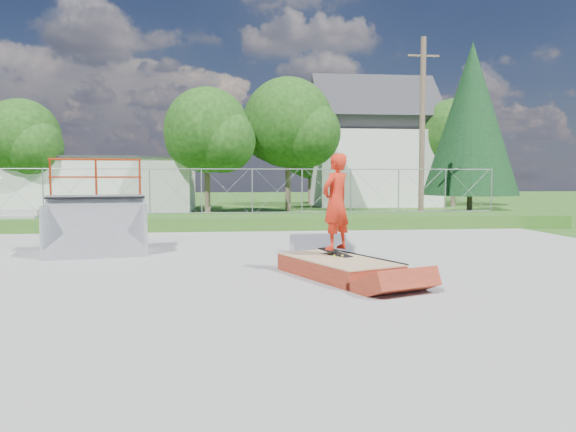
# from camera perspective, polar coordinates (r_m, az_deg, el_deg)

# --- Properties ---
(ground) EXTENTS (120.00, 120.00, 0.00)m
(ground) POSITION_cam_1_polar(r_m,az_deg,el_deg) (12.07, -1.22, -5.40)
(ground) COLOR #275016
(ground) RESTS_ON ground
(concrete_pad) EXTENTS (20.00, 16.00, 0.04)m
(concrete_pad) POSITION_cam_1_polar(r_m,az_deg,el_deg) (12.07, -1.22, -5.31)
(concrete_pad) COLOR #9C9B99
(concrete_pad) RESTS_ON ground
(grass_berm) EXTENTS (24.00, 3.00, 0.50)m
(grass_berm) POSITION_cam_1_polar(r_m,az_deg,el_deg) (21.45, -3.51, -0.61)
(grass_berm) COLOR #275016
(grass_berm) RESTS_ON ground
(grind_box) EXTENTS (2.19, 2.93, 0.39)m
(grind_box) POSITION_cam_1_polar(r_m,az_deg,el_deg) (10.99, 5.06, -5.30)
(grind_box) COLOR maroon
(grind_box) RESTS_ON concrete_pad
(quarter_pipe) EXTENTS (2.80, 2.50, 2.45)m
(quarter_pipe) POSITION_cam_1_polar(r_m,az_deg,el_deg) (14.91, -18.98, 0.92)
(quarter_pipe) COLOR #ADB0B5
(quarter_pipe) RESTS_ON concrete_pad
(flat_bank_ramp) EXTENTS (1.52, 1.61, 0.45)m
(flat_bank_ramp) POSITION_cam_1_polar(r_m,az_deg,el_deg) (13.97, 3.37, -3.19)
(flat_bank_ramp) COLOR #ADB0B5
(flat_bank_ramp) RESTS_ON concrete_pad
(skateboard) EXTENTS (0.63, 0.78, 0.13)m
(skateboard) POSITION_cam_1_polar(r_m,az_deg,el_deg) (11.35, 4.85, -3.78)
(skateboard) COLOR black
(skateboard) RESTS_ON grind_box
(skater) EXTENTS (0.83, 0.81, 1.93)m
(skater) POSITION_cam_1_polar(r_m,az_deg,el_deg) (11.26, 4.88, 1.08)
(skater) COLOR red
(skater) RESTS_ON grind_box
(concrete_stairs) EXTENTS (1.50, 1.60, 0.80)m
(concrete_stairs) POSITION_cam_1_polar(r_m,az_deg,el_deg) (21.92, -26.19, -0.52)
(concrete_stairs) COLOR #9C9B99
(concrete_stairs) RESTS_ON ground
(chain_link_fence) EXTENTS (20.00, 0.06, 1.80)m
(chain_link_fence) POSITION_cam_1_polar(r_m,az_deg,el_deg) (22.39, -3.65, 2.53)
(chain_link_fence) COLOR gray
(chain_link_fence) RESTS_ON grass_berm
(utility_building_flat) EXTENTS (10.00, 6.00, 3.00)m
(utility_building_flat) POSITION_cam_1_polar(r_m,az_deg,el_deg) (34.56, -17.98, 3.02)
(utility_building_flat) COLOR silver
(utility_building_flat) RESTS_ON ground
(gable_house) EXTENTS (8.40, 6.08, 8.94)m
(gable_house) POSITION_cam_1_polar(r_m,az_deg,el_deg) (39.22, 8.55, 6.68)
(gable_house) COLOR silver
(gable_house) RESTS_ON ground
(utility_pole) EXTENTS (0.24, 0.24, 8.00)m
(utility_pole) POSITION_cam_1_polar(r_m,az_deg,el_deg) (25.43, 13.47, 8.47)
(utility_pole) COLOR brown
(utility_pole) RESTS_ON ground
(tree_left_near) EXTENTS (4.76, 4.48, 6.65)m
(tree_left_near) POSITION_cam_1_polar(r_m,az_deg,el_deg) (29.79, -7.77, 8.33)
(tree_left_near) COLOR brown
(tree_left_near) RESTS_ON ground
(tree_center) EXTENTS (5.44, 5.12, 7.60)m
(tree_center) POSITION_cam_1_polar(r_m,az_deg,el_deg) (32.03, 0.55, 9.15)
(tree_center) COLOR brown
(tree_center) RESTS_ON ground
(tree_left_far) EXTENTS (4.42, 4.16, 6.18)m
(tree_left_far) POSITION_cam_1_polar(r_m,az_deg,el_deg) (33.52, -25.19, 6.98)
(tree_left_far) COLOR brown
(tree_left_far) RESTS_ON ground
(tree_right_far) EXTENTS (5.10, 4.80, 7.12)m
(tree_right_far) POSITION_cam_1_polar(r_m,az_deg,el_deg) (38.92, 16.98, 7.61)
(tree_right_far) COLOR brown
(tree_right_far) RESTS_ON ground
(tree_back_mid) EXTENTS (4.08, 3.84, 5.70)m
(tree_back_mid) POSITION_cam_1_polar(r_m,az_deg,el_deg) (40.24, 2.61, 6.36)
(tree_back_mid) COLOR brown
(tree_back_mid) RESTS_ON ground
(conifer_tree) EXTENTS (5.04, 5.04, 9.10)m
(conifer_tree) POSITION_cam_1_polar(r_m,az_deg,el_deg) (31.83, 18.13, 9.35)
(conifer_tree) COLOR brown
(conifer_tree) RESTS_ON ground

